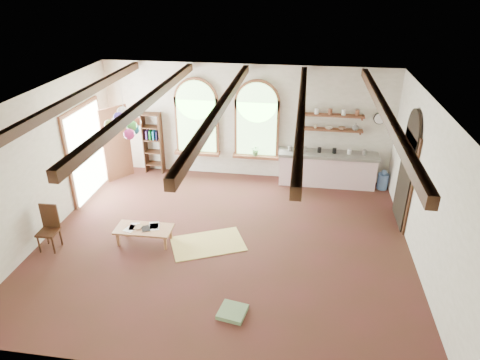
% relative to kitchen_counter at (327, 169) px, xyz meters
% --- Properties ---
extents(floor, '(8.00, 8.00, 0.00)m').
position_rel_kitchen_counter_xyz_m(floor, '(-2.30, -3.20, -0.48)').
color(floor, '#4C231F').
rests_on(floor, ground).
extents(ceiling_beams, '(6.20, 6.80, 0.18)m').
position_rel_kitchen_counter_xyz_m(ceiling_beams, '(-2.30, -3.20, 2.62)').
color(ceiling_beams, '#3C2413').
rests_on(ceiling_beams, ceiling).
extents(window_left, '(1.30, 0.28, 2.20)m').
position_rel_kitchen_counter_xyz_m(window_left, '(-3.70, 0.23, 1.16)').
color(window_left, brown).
rests_on(window_left, floor).
extents(window_right, '(1.30, 0.28, 2.20)m').
position_rel_kitchen_counter_xyz_m(window_right, '(-2.00, 0.23, 1.16)').
color(window_right, brown).
rests_on(window_right, floor).
extents(left_doorway, '(0.10, 1.90, 2.50)m').
position_rel_kitchen_counter_xyz_m(left_doorway, '(-6.25, -1.40, 0.67)').
color(left_doorway, brown).
rests_on(left_doorway, floor).
extents(right_doorway, '(0.10, 1.30, 2.40)m').
position_rel_kitchen_counter_xyz_m(right_doorway, '(1.65, -1.70, 0.62)').
color(right_doorway, black).
rests_on(right_doorway, floor).
extents(kitchen_counter, '(2.68, 0.62, 0.94)m').
position_rel_kitchen_counter_xyz_m(kitchen_counter, '(0.00, 0.00, 0.00)').
color(kitchen_counter, white).
rests_on(kitchen_counter, floor).
extents(wall_shelf_lower, '(1.70, 0.24, 0.04)m').
position_rel_kitchen_counter_xyz_m(wall_shelf_lower, '(0.00, 0.18, 1.07)').
color(wall_shelf_lower, brown).
rests_on(wall_shelf_lower, wall_back).
extents(wall_shelf_upper, '(1.70, 0.24, 0.04)m').
position_rel_kitchen_counter_xyz_m(wall_shelf_upper, '(0.00, 0.18, 1.47)').
color(wall_shelf_upper, brown).
rests_on(wall_shelf_upper, wall_back).
extents(wall_clock, '(0.32, 0.04, 0.32)m').
position_rel_kitchen_counter_xyz_m(wall_clock, '(1.25, 0.25, 1.42)').
color(wall_clock, black).
rests_on(wall_clock, wall_back).
extents(bookshelf, '(0.53, 0.32, 1.80)m').
position_rel_kitchen_counter_xyz_m(bookshelf, '(-5.00, 0.12, 0.42)').
color(bookshelf, '#3C2413').
rests_on(bookshelf, floor).
extents(coffee_table, '(1.24, 0.58, 0.35)m').
position_rel_kitchen_counter_xyz_m(coffee_table, '(-4.04, -3.48, -0.16)').
color(coffee_table, '#A9724D').
rests_on(coffee_table, floor).
extents(side_chair, '(0.41, 0.41, 1.00)m').
position_rel_kitchen_counter_xyz_m(side_chair, '(-5.95, -4.00, -0.19)').
color(side_chair, '#3C2413').
rests_on(side_chair, floor).
extents(floor_mat, '(1.81, 1.51, 0.02)m').
position_rel_kitchen_counter_xyz_m(floor_mat, '(-2.64, -3.36, -0.47)').
color(floor_mat, '#D6C56B').
rests_on(floor_mat, floor).
extents(floor_cushion, '(0.54, 0.54, 0.08)m').
position_rel_kitchen_counter_xyz_m(floor_cushion, '(-1.76, -5.37, -0.44)').
color(floor_cushion, '#68885E').
rests_on(floor_cushion, floor).
extents(water_jug_a, '(0.29, 0.29, 0.56)m').
position_rel_kitchen_counter_xyz_m(water_jug_a, '(0.80, 0.00, -0.23)').
color(water_jug_a, '#5076AD').
rests_on(water_jug_a, floor).
extents(water_jug_b, '(0.29, 0.29, 0.56)m').
position_rel_kitchen_counter_xyz_m(water_jug_b, '(1.52, -0.05, -0.23)').
color(water_jug_b, '#5076AD').
rests_on(water_jug_b, floor).
extents(balloon_cluster, '(0.77, 0.88, 1.15)m').
position_rel_kitchen_counter_xyz_m(balloon_cluster, '(-4.71, -2.28, 1.85)').
color(balloon_cluster, silver).
rests_on(balloon_cluster, floor).
extents(table_book, '(0.17, 0.24, 0.02)m').
position_rel_kitchen_counter_xyz_m(table_book, '(-4.24, -3.45, -0.11)').
color(table_book, olive).
rests_on(table_book, coffee_table).
extents(tablet, '(0.26, 0.30, 0.01)m').
position_rel_kitchen_counter_xyz_m(tablet, '(-3.99, -3.49, -0.12)').
color(tablet, black).
rests_on(tablet, coffee_table).
extents(potted_plant_left, '(0.27, 0.23, 0.30)m').
position_rel_kitchen_counter_xyz_m(potted_plant_left, '(-3.70, 0.12, 0.37)').
color(potted_plant_left, '#598C4C').
rests_on(potted_plant_left, window_left).
extents(potted_plant_right, '(0.27, 0.23, 0.30)m').
position_rel_kitchen_counter_xyz_m(potted_plant_right, '(-2.00, 0.12, 0.37)').
color(potted_plant_right, '#598C4C').
rests_on(potted_plant_right, window_right).
extents(shelf_cup_a, '(0.12, 0.10, 0.10)m').
position_rel_kitchen_counter_xyz_m(shelf_cup_a, '(-0.75, 0.18, 1.14)').
color(shelf_cup_a, white).
rests_on(shelf_cup_a, wall_shelf_lower).
extents(shelf_cup_b, '(0.10, 0.10, 0.09)m').
position_rel_kitchen_counter_xyz_m(shelf_cup_b, '(-0.40, 0.18, 1.14)').
color(shelf_cup_b, beige).
rests_on(shelf_cup_b, wall_shelf_lower).
extents(shelf_bowl_a, '(0.22, 0.22, 0.05)m').
position_rel_kitchen_counter_xyz_m(shelf_bowl_a, '(-0.05, 0.18, 1.12)').
color(shelf_bowl_a, beige).
rests_on(shelf_bowl_a, wall_shelf_lower).
extents(shelf_bowl_b, '(0.20, 0.20, 0.06)m').
position_rel_kitchen_counter_xyz_m(shelf_bowl_b, '(0.30, 0.18, 1.12)').
color(shelf_bowl_b, '#8C664C').
rests_on(shelf_bowl_b, wall_shelf_lower).
extents(shelf_vase, '(0.18, 0.18, 0.19)m').
position_rel_kitchen_counter_xyz_m(shelf_vase, '(0.65, 0.18, 1.19)').
color(shelf_vase, slate).
rests_on(shelf_vase, wall_shelf_lower).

